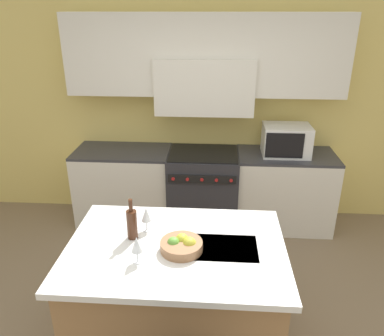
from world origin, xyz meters
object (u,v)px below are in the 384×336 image
range_stove (203,189)px  wine_glass_far (146,215)px  wine_glass_near (137,245)px  wine_bottle (132,224)px  fruit_bowl (182,245)px  microwave (286,140)px

range_stove → wine_glass_far: 1.81m
range_stove → wine_glass_near: wine_glass_near is taller
range_stove → wine_bottle: bearing=-103.7°
range_stove → wine_glass_near: size_ratio=4.91×
wine_bottle → range_stove: bearing=76.3°
range_stove → fruit_bowl: bearing=-92.2°
range_stove → wine_bottle: 1.92m
range_stove → fruit_bowl: (-0.07, -1.90, 0.51)m
microwave → wine_bottle: 2.25m
range_stove → wine_glass_far: size_ratio=4.91×
wine_glass_far → fruit_bowl: 0.37m
wine_glass_far → range_stove: bearing=78.1°
wine_bottle → wine_glass_far: size_ratio=1.65×
microwave → fruit_bowl: bearing=-117.4°
microwave → wine_bottle: (-1.35, -1.79, -0.04)m
microwave → range_stove: bearing=-178.8°
range_stove → microwave: bearing=1.2°
wine_glass_near → microwave: bearing=58.5°
range_stove → wine_bottle: (-0.43, -1.77, 0.59)m
wine_glass_near → fruit_bowl: 0.32m
wine_bottle → wine_glass_near: (0.09, -0.27, 0.01)m
microwave → wine_glass_near: bearing=-121.5°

